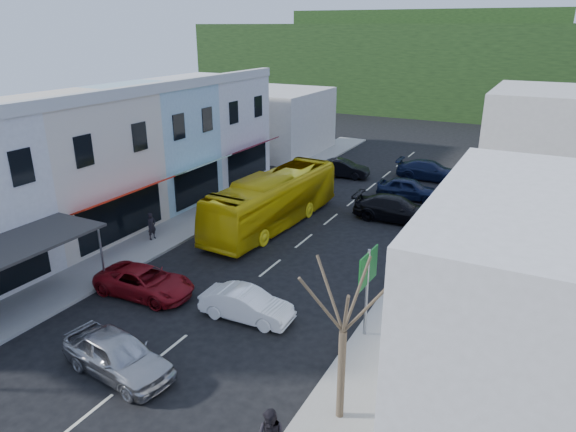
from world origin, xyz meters
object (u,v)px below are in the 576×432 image
object	(u,v)px
bus	(273,201)
direction_sign	(367,295)
car_silver	(118,356)
car_white	(246,304)
street_tree	(343,332)
traffic_signal	(481,143)
pedestrian_left	(152,225)
car_red	(145,281)

from	to	relation	value
bus	direction_sign	distance (m)	12.99
bus	car_silver	world-z (taller)	bus
car_white	street_tree	world-z (taller)	street_tree
car_silver	traffic_signal	bearing A→B (deg)	-4.30
bus	pedestrian_left	bearing A→B (deg)	-128.85
car_white	direction_sign	size ratio (longest dim) A/B	1.15
car_silver	pedestrian_left	xyz separation A→B (m)	(-7.10, 9.85, 0.30)
car_red	street_tree	xyz separation A→B (m)	(11.00, -3.36, 2.52)
pedestrian_left	street_tree	size ratio (longest dim) A/B	0.26
direction_sign	street_tree	bearing A→B (deg)	-76.65
car_silver	pedestrian_left	size ratio (longest dim) A/B	2.59
car_white	traffic_signal	xyz separation A→B (m)	(5.11, 29.73, 1.68)
bus	street_tree	distance (m)	17.21
car_silver	car_red	world-z (taller)	same
street_tree	pedestrian_left	bearing A→B (deg)	150.77
bus	car_red	world-z (taller)	bus
bus	street_tree	size ratio (longest dim) A/B	1.80
car_red	street_tree	bearing A→B (deg)	-109.57
car_silver	direction_sign	bearing A→B (deg)	-41.23
car_red	traffic_signal	xyz separation A→B (m)	(10.36, 30.12, 1.68)
street_tree	direction_sign	bearing A→B (deg)	100.10
car_red	pedestrian_left	world-z (taller)	pedestrian_left
street_tree	car_red	bearing A→B (deg)	163.00
traffic_signal	car_white	bearing A→B (deg)	100.39
bus	car_silver	size ratio (longest dim) A/B	2.64
car_silver	car_white	distance (m)	5.64
pedestrian_left	direction_sign	distance (m)	14.62
car_silver	pedestrian_left	world-z (taller)	pedestrian_left
bus	car_white	bearing A→B (deg)	-64.04
bus	car_silver	xyz separation A→B (m)	(2.17, -15.36, -0.85)
street_tree	car_white	bearing A→B (deg)	146.88
direction_sign	traffic_signal	distance (m)	28.77
car_silver	car_white	bearing A→B (deg)	-14.68
bus	pedestrian_left	world-z (taller)	bus
street_tree	traffic_signal	distance (m)	33.50
car_red	traffic_signal	size ratio (longest dim) A/B	0.96
car_red	street_tree	world-z (taller)	street_tree
car_silver	street_tree	bearing A→B (deg)	-71.98
pedestrian_left	traffic_signal	bearing A→B (deg)	-23.04
car_red	bus	bearing A→B (deg)	-7.76
car_silver	traffic_signal	world-z (taller)	traffic_signal
traffic_signal	direction_sign	bearing A→B (deg)	109.74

